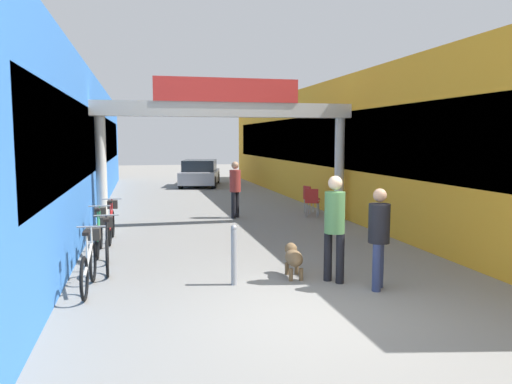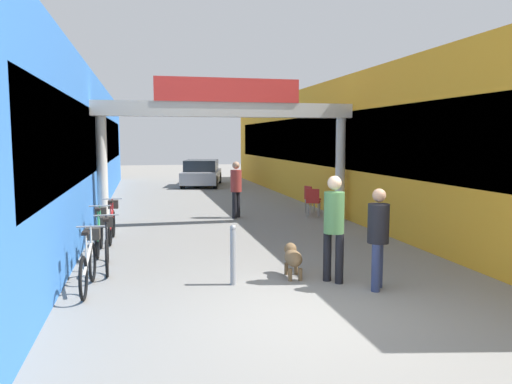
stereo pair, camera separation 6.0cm
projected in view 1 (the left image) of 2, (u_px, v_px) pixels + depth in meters
name	position (u px, v px, depth m)	size (l,w,h in m)	color
ground_plane	(319.00, 315.00, 6.85)	(80.00, 80.00, 0.00)	gray
storefront_left	(53.00, 147.00, 16.13)	(3.00, 26.00, 4.27)	blue
storefront_right	(346.00, 146.00, 18.42)	(3.00, 26.00, 4.27)	gold
arcade_sign_gateway	(227.00, 122.00, 13.71)	(7.40, 0.47, 4.04)	beige
pedestrian_with_dog	(335.00, 221.00, 8.32)	(0.47, 0.47, 1.80)	black
pedestrian_companion	(379.00, 232.00, 7.93)	(0.48, 0.48, 1.63)	navy
pedestrian_carrying_crate	(235.00, 186.00, 15.13)	(0.48, 0.48, 1.72)	black
dog_on_leash	(293.00, 257.00, 8.71)	(0.37, 0.77, 0.55)	brown
bicycle_silver_nearest	(89.00, 262.00, 8.01)	(0.46, 1.69, 0.98)	black
bicycle_black_second	(107.00, 246.00, 9.24)	(0.46, 1.69, 0.98)	black
bicycle_green_third	(99.00, 232.00, 10.54)	(0.46, 1.69, 0.98)	black
bicycle_red_farthest	(111.00, 222.00, 11.80)	(0.46, 1.69, 0.98)	black
bollard_post_metal	(234.00, 254.00, 8.21)	(0.10, 0.10, 1.01)	gray
cafe_chair_red_nearer	(312.00, 200.00, 15.26)	(0.54, 0.54, 0.89)	gray
cafe_chair_red_farther	(310.00, 197.00, 16.09)	(0.48, 0.48, 0.89)	gray
parked_car_silver	(200.00, 173.00, 25.42)	(2.56, 4.28, 1.33)	#99999E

